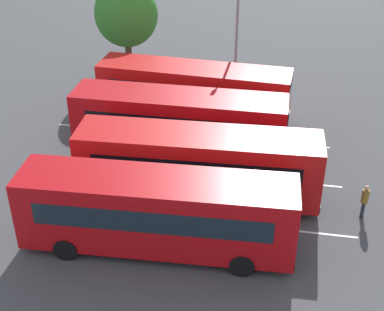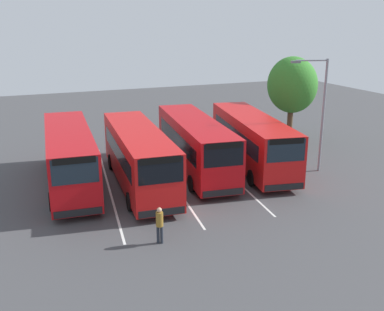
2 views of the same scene
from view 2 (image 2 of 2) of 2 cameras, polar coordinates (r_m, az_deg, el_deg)
ground_plane at (r=28.29m, az=-2.94°, el=-2.65°), size 73.57×73.57×0.00m
bus_far_left at (r=27.13m, az=-15.13°, el=-0.01°), size 11.16×3.31×3.34m
bus_center_left at (r=26.42m, az=-6.72°, el=0.01°), size 11.16×3.33×3.34m
bus_center_right at (r=28.75m, az=0.41°, el=1.52°), size 11.21×3.76×3.34m
bus_far_right at (r=29.90m, az=7.57°, el=1.97°), size 11.26×4.40×3.34m
pedestrian at (r=19.83m, az=-4.09°, el=-8.38°), size 0.44×0.44×1.68m
street_lamp at (r=29.37m, az=15.79°, el=5.79°), size 0.78×2.30×7.12m
depot_tree at (r=36.59m, az=12.47°, el=8.63°), size 4.16×3.74×6.66m
lane_stripe_outer_left at (r=27.35m, az=-10.50°, el=-3.60°), size 15.40×1.95×0.01m
lane_stripe_inner_left at (r=28.29m, az=-2.94°, el=-2.64°), size 15.40×1.95×0.01m
lane_stripe_inner_right at (r=29.68m, az=4.02°, el=-1.72°), size 15.40×1.95×0.01m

